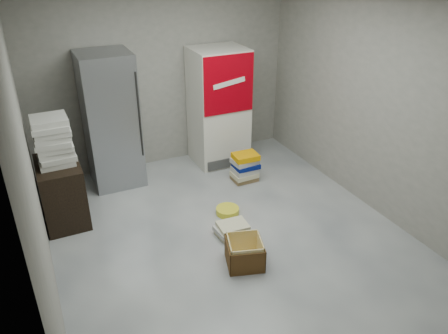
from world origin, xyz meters
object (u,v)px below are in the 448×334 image
at_px(cardboard_box, 245,254).
at_px(coke_cooler, 219,107).
at_px(steel_fridge, 111,121).
at_px(phonebook_stack_main, 245,167).
at_px(wood_shelf, 62,192).

bearing_deg(cardboard_box, coke_cooler, 88.39).
xyz_separation_m(steel_fridge, coke_cooler, (1.65, -0.01, -0.05)).
distance_m(phonebook_stack_main, cardboard_box, 1.89).
relative_size(steel_fridge, wood_shelf, 2.37).
bearing_deg(cardboard_box, phonebook_stack_main, 79.11).
distance_m(coke_cooler, cardboard_box, 2.72).
bearing_deg(wood_shelf, phonebook_stack_main, -1.81).
bearing_deg(phonebook_stack_main, cardboard_box, -118.49).
distance_m(steel_fridge, phonebook_stack_main, 2.02).
height_order(wood_shelf, phonebook_stack_main, wood_shelf).
xyz_separation_m(phonebook_stack_main, cardboard_box, (-0.88, -1.67, -0.09)).
relative_size(wood_shelf, phonebook_stack_main, 1.83).
height_order(steel_fridge, phonebook_stack_main, steel_fridge).
distance_m(coke_cooler, phonebook_stack_main, 1.06).
bearing_deg(phonebook_stack_main, coke_cooler, 92.97).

